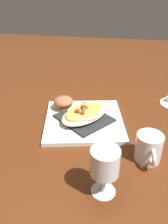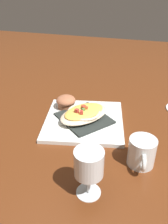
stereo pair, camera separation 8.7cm
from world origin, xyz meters
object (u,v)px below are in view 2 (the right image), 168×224
(square_plate, at_px, (84,120))
(gratin_dish, at_px, (84,113))
(muffin, at_px, (66,102))
(coffee_mug, at_px, (142,154))
(stemmed_glass, at_px, (89,166))

(square_plate, distance_m, gratin_dish, 0.03)
(muffin, bearing_deg, coffee_mug, 143.64)
(gratin_dish, bearing_deg, coffee_mug, 142.65)
(stemmed_glass, bearing_deg, gratin_dish, -71.97)
(stemmed_glass, bearing_deg, square_plate, -71.98)
(gratin_dish, height_order, stemmed_glass, stemmed_glass)
(square_plate, relative_size, muffin, 3.71)
(gratin_dish, height_order, muffin, gratin_dish)
(gratin_dish, relative_size, muffin, 2.96)
(square_plate, xyz_separation_m, muffin, (0.09, -0.06, 0.03))
(coffee_mug, relative_size, stemmed_glass, 0.81)
(gratin_dish, distance_m, coffee_mug, 0.28)
(square_plate, relative_size, stemmed_glass, 2.10)
(muffin, height_order, stemmed_glass, stemmed_glass)
(gratin_dish, bearing_deg, square_plate, -109.83)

